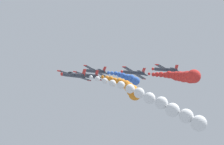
{
  "coord_description": "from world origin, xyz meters",
  "views": [
    {
      "loc": [
        -65.01,
        -81.96,
        82.68
      ],
      "look_at": [
        0.0,
        0.0,
        75.94
      ],
      "focal_mm": 57.17,
      "sensor_mm": 36.0,
      "label": 1
    }
  ],
  "objects_px": {
    "airplane_left_inner": "(87,75)",
    "airplane_right_inner": "(133,73)",
    "airplane_left_outer": "(73,75)",
    "airplane_lead": "(95,71)",
    "airplane_right_outer": "(165,70)"
  },
  "relations": [
    {
      "from": "airplane_lead",
      "to": "airplane_right_inner",
      "type": "bearing_deg",
      "value": -45.12
    },
    {
      "from": "airplane_left_outer",
      "to": "airplane_lead",
      "type": "bearing_deg",
      "value": 41.2
    },
    {
      "from": "airplane_left_inner",
      "to": "airplane_left_outer",
      "type": "bearing_deg",
      "value": -140.51
    },
    {
      "from": "airplane_right_inner",
      "to": "airplane_left_inner",
      "type": "bearing_deg",
      "value": 178.26
    },
    {
      "from": "airplane_left_inner",
      "to": "airplane_left_outer",
      "type": "relative_size",
      "value": 1.0
    },
    {
      "from": "airplane_right_inner",
      "to": "airplane_lead",
      "type": "bearing_deg",
      "value": 134.88
    },
    {
      "from": "airplane_left_inner",
      "to": "airplane_right_inner",
      "type": "xyz_separation_m",
      "value": [
        17.04,
        -0.52,
        0.17
      ]
    },
    {
      "from": "airplane_left_inner",
      "to": "airplane_right_inner",
      "type": "bearing_deg",
      "value": -1.74
    },
    {
      "from": "airplane_right_inner",
      "to": "airplane_right_outer",
      "type": "height_order",
      "value": "airplane_right_outer"
    },
    {
      "from": "airplane_lead",
      "to": "airplane_left_outer",
      "type": "height_order",
      "value": "airplane_lead"
    },
    {
      "from": "airplane_left_outer",
      "to": "airplane_right_outer",
      "type": "height_order",
      "value": "airplane_right_outer"
    },
    {
      "from": "airplane_left_outer",
      "to": "airplane_right_outer",
      "type": "relative_size",
      "value": 1.0
    },
    {
      "from": "airplane_lead",
      "to": "airplane_right_inner",
      "type": "distance_m",
      "value": 12.01
    },
    {
      "from": "airplane_left_outer",
      "to": "airplane_right_inner",
      "type": "bearing_deg",
      "value": 15.3
    },
    {
      "from": "airplane_lead",
      "to": "airplane_right_inner",
      "type": "height_order",
      "value": "airplane_lead"
    }
  ]
}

